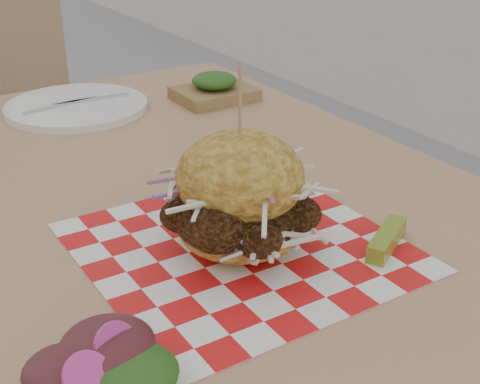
# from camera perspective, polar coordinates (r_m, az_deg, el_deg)

# --- Properties ---
(patio_table) EXTENTS (0.80, 1.20, 0.75)m
(patio_table) POSITION_cam_1_polar(r_m,az_deg,el_deg) (1.00, -4.99, -3.93)
(patio_table) COLOR tan
(patio_table) RESTS_ON ground
(patio_chair) EXTENTS (0.43, 0.44, 0.95)m
(patio_chair) POSITION_cam_1_polar(r_m,az_deg,el_deg) (1.95, -19.29, 5.87)
(patio_chair) COLOR tan
(patio_chair) RESTS_ON ground
(paper_liner) EXTENTS (0.36, 0.36, 0.00)m
(paper_liner) POSITION_cam_1_polar(r_m,az_deg,el_deg) (0.81, -0.00, -4.72)
(paper_liner) COLOR red
(paper_liner) RESTS_ON patio_table
(sandwich) EXTENTS (0.20, 0.20, 0.23)m
(sandwich) POSITION_cam_1_polar(r_m,az_deg,el_deg) (0.78, -0.00, -0.66)
(sandwich) COLOR gold
(sandwich) RESTS_ON paper_liner
(pickle_spear) EXTENTS (0.09, 0.07, 0.02)m
(pickle_spear) POSITION_cam_1_polar(r_m,az_deg,el_deg) (0.82, 12.41, -3.97)
(pickle_spear) COLOR olive
(pickle_spear) RESTS_ON paper_liner
(side_salad) EXTENTS (0.13, 0.14, 0.05)m
(side_salad) POSITION_cam_1_polar(r_m,az_deg,el_deg) (0.61, -11.03, -15.70)
(side_salad) COLOR #3F1419
(side_salad) RESTS_ON patio_table
(place_setting) EXTENTS (0.27, 0.27, 0.02)m
(place_setting) POSITION_cam_1_polar(r_m,az_deg,el_deg) (1.33, -13.78, 7.10)
(place_setting) COLOR white
(place_setting) RESTS_ON patio_table
(kraft_tray) EXTENTS (0.15, 0.12, 0.06)m
(kraft_tray) POSITION_cam_1_polar(r_m,az_deg,el_deg) (1.35, -2.20, 8.78)
(kraft_tray) COLOR olive
(kraft_tray) RESTS_ON patio_table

